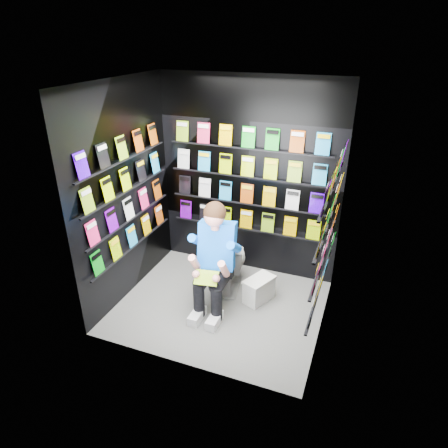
% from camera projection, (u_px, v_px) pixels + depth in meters
% --- Properties ---
extents(floor, '(2.40, 2.40, 0.00)m').
position_uv_depth(floor, '(220.00, 306.00, 4.88)').
color(floor, '#60605D').
rests_on(floor, ground).
extents(ceiling, '(2.40, 2.40, 0.00)m').
position_uv_depth(ceiling, '(219.00, 82.00, 3.74)').
color(ceiling, white).
rests_on(ceiling, floor).
extents(wall_back, '(2.40, 0.04, 2.60)m').
position_uv_depth(wall_back, '(248.00, 180.00, 5.15)').
color(wall_back, black).
rests_on(wall_back, floor).
extents(wall_front, '(2.40, 0.04, 2.60)m').
position_uv_depth(wall_front, '(177.00, 252.00, 3.47)').
color(wall_front, black).
rests_on(wall_front, floor).
extents(wall_left, '(0.04, 2.00, 2.60)m').
position_uv_depth(wall_left, '(125.00, 194.00, 4.69)').
color(wall_left, black).
rests_on(wall_left, floor).
extents(wall_right, '(0.04, 2.00, 2.60)m').
position_uv_depth(wall_right, '(333.00, 227.00, 3.92)').
color(wall_right, black).
rests_on(wall_right, floor).
extents(comics_back, '(2.10, 0.06, 1.37)m').
position_uv_depth(comics_back, '(247.00, 180.00, 5.12)').
color(comics_back, '#E42068').
rests_on(comics_back, wall_back).
extents(comics_left, '(0.06, 1.70, 1.37)m').
position_uv_depth(comics_left, '(127.00, 194.00, 4.68)').
color(comics_left, '#E42068').
rests_on(comics_left, wall_left).
extents(comics_right, '(0.06, 1.70, 1.37)m').
position_uv_depth(comics_right, '(330.00, 226.00, 3.93)').
color(comics_right, '#E42068').
rests_on(comics_right, wall_right).
extents(toilet, '(0.54, 0.81, 0.73)m').
position_uv_depth(toilet, '(229.00, 262.00, 5.10)').
color(toilet, white).
rests_on(toilet, floor).
extents(longbox, '(0.35, 0.43, 0.29)m').
position_uv_depth(longbox, '(259.00, 290.00, 4.93)').
color(longbox, silver).
rests_on(longbox, floor).
extents(longbox_lid, '(0.37, 0.46, 0.03)m').
position_uv_depth(longbox_lid, '(259.00, 280.00, 4.86)').
color(longbox_lid, silver).
rests_on(longbox_lid, longbox).
extents(reader, '(0.70, 0.92, 1.53)m').
position_uv_depth(reader, '(218.00, 246.00, 4.59)').
color(reader, blue).
rests_on(reader, toilet).
extents(held_comic, '(0.28, 0.20, 0.11)m').
position_uv_depth(held_comic, '(206.00, 278.00, 4.40)').
color(held_comic, green).
rests_on(held_comic, reader).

